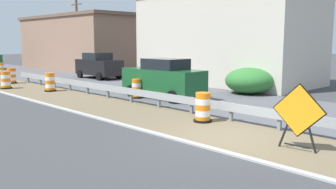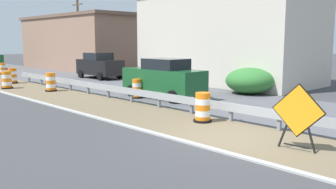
# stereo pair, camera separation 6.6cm
# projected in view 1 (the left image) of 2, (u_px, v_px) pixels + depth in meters

# --- Properties ---
(ground_plane) EXTENTS (160.00, 160.00, 0.00)m
(ground_plane) POSITION_uv_depth(u_px,v_px,m) (228.00, 138.00, 11.46)
(ground_plane) COLOR #3D3D3F
(median_dirt_strip) EXTENTS (3.46, 120.00, 0.01)m
(median_dirt_strip) POSITION_uv_depth(u_px,v_px,m) (238.00, 135.00, 11.82)
(median_dirt_strip) COLOR #706047
(median_dirt_strip) RESTS_ON ground
(far_lane_asphalt) EXTENTS (6.92, 120.00, 0.00)m
(far_lane_asphalt) POSITION_uv_depth(u_px,v_px,m) (310.00, 113.00, 15.40)
(far_lane_asphalt) COLOR #56565B
(far_lane_asphalt) RESTS_ON ground
(curb_near_edge) EXTENTS (0.20, 120.00, 0.11)m
(curb_near_edge) POSITION_uv_depth(u_px,v_px,m) (201.00, 146.00, 10.56)
(curb_near_edge) COLOR #ADADA8
(curb_near_edge) RESTS_ON ground
(guardrail_median) EXTENTS (0.18, 42.31, 0.71)m
(guardrail_median) POSITION_uv_depth(u_px,v_px,m) (279.00, 116.00, 12.36)
(guardrail_median) COLOR #999EA3
(guardrail_median) RESTS_ON ground
(warning_sign_diamond) EXTENTS (0.18, 1.51, 1.89)m
(warning_sign_diamond) POSITION_uv_depth(u_px,v_px,m) (298.00, 114.00, 10.09)
(warning_sign_diamond) COLOR black
(warning_sign_diamond) RESTS_ON ground
(traffic_barrel_nearest) EXTENTS (0.70, 0.70, 1.11)m
(traffic_barrel_nearest) POSITION_uv_depth(u_px,v_px,m) (203.00, 109.00, 13.74)
(traffic_barrel_nearest) COLOR orange
(traffic_barrel_nearest) RESTS_ON ground
(traffic_barrel_close) EXTENTS (0.63, 0.63, 1.02)m
(traffic_barrel_close) POSITION_uv_depth(u_px,v_px,m) (137.00, 90.00, 19.45)
(traffic_barrel_close) COLOR orange
(traffic_barrel_close) RESTS_ON ground
(traffic_barrel_mid) EXTENTS (0.70, 0.70, 1.12)m
(traffic_barrel_mid) POSITION_uv_depth(u_px,v_px,m) (50.00, 83.00, 22.09)
(traffic_barrel_mid) COLOR orange
(traffic_barrel_mid) RESTS_ON ground
(traffic_barrel_far) EXTENTS (0.72, 0.72, 1.11)m
(traffic_barrel_far) POSITION_uv_depth(u_px,v_px,m) (6.00, 81.00, 23.31)
(traffic_barrel_far) COLOR orange
(traffic_barrel_far) RESTS_ON ground
(traffic_barrel_farther) EXTENTS (0.67, 0.67, 1.01)m
(traffic_barrel_farther) POSITION_uv_depth(u_px,v_px,m) (1.00, 69.00, 33.55)
(traffic_barrel_farther) COLOR orange
(traffic_barrel_farther) RESTS_ON ground
(traffic_barrel_farthest) EXTENTS (0.72, 0.72, 1.10)m
(traffic_barrel_farthest) POSITION_uv_depth(u_px,v_px,m) (12.00, 77.00, 26.18)
(traffic_barrel_farthest) COLOR orange
(traffic_barrel_farthest) RESTS_ON ground
(car_trailing_near_lane) EXTENTS (2.08, 4.34, 2.08)m
(car_trailing_near_lane) POSITION_uv_depth(u_px,v_px,m) (99.00, 66.00, 29.70)
(car_trailing_near_lane) COLOR black
(car_trailing_near_lane) RESTS_ON ground
(car_lead_far_lane) EXTENTS (2.08, 4.76, 2.11)m
(car_lead_far_lane) POSITION_uv_depth(u_px,v_px,m) (163.00, 78.00, 19.40)
(car_lead_far_lane) COLOR #195128
(car_lead_far_lane) RESTS_ON ground
(roadside_shop_near) EXTENTS (6.76, 13.07, 6.55)m
(roadside_shop_near) POSITION_uv_depth(u_px,v_px,m) (226.00, 37.00, 26.48)
(roadside_shop_near) COLOR beige
(roadside_shop_near) RESTS_ON ground
(roadside_shop_far) EXTENTS (7.10, 16.27, 5.70)m
(roadside_shop_far) POSITION_uv_depth(u_px,v_px,m) (81.00, 42.00, 40.01)
(roadside_shop_far) COLOR #93705B
(roadside_shop_far) RESTS_ON ground
(utility_pole_near) EXTENTS (0.24, 1.80, 8.73)m
(utility_pole_near) POSITION_uv_depth(u_px,v_px,m) (204.00, 18.00, 24.42)
(utility_pole_near) COLOR brown
(utility_pole_near) RESTS_ON ground
(utility_pole_mid) EXTENTS (0.24, 1.80, 7.12)m
(utility_pole_mid) POSITION_uv_depth(u_px,v_px,m) (77.00, 34.00, 36.85)
(utility_pole_mid) COLOR brown
(utility_pole_mid) RESTS_ON ground
(bush_roadside) EXTENTS (2.77, 2.77, 1.50)m
(bush_roadside) POSITION_uv_depth(u_px,v_px,m) (249.00, 81.00, 21.10)
(bush_roadside) COLOR #337533
(bush_roadside) RESTS_ON ground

